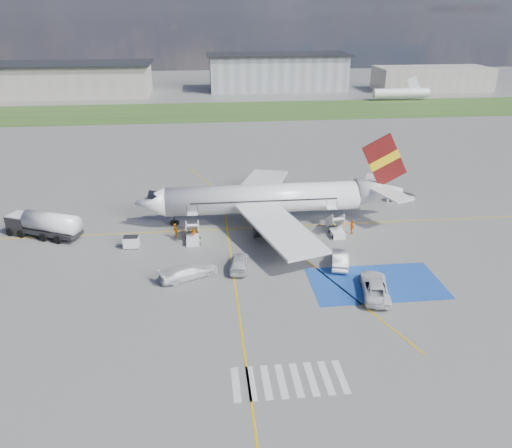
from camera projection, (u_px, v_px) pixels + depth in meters
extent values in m
plane|color=#60605E|center=(278.00, 270.00, 55.93)|extent=(400.00, 400.00, 0.00)
cube|color=#2D4C1E|center=(228.00, 111.00, 142.62)|extent=(400.00, 30.00, 0.01)
cube|color=gold|center=(264.00, 227.00, 66.88)|extent=(120.00, 0.20, 0.01)
cube|color=gold|center=(241.00, 324.00, 46.31)|extent=(0.20, 60.00, 0.01)
cube|color=gold|center=(264.00, 227.00, 66.88)|extent=(20.71, 56.45, 0.01)
cube|color=#1A449E|center=(376.00, 283.00, 53.28)|extent=(14.00, 8.00, 0.01)
cube|color=silver|center=(236.00, 384.00, 38.91)|extent=(0.60, 4.00, 0.01)
cube|color=silver|center=(251.00, 383.00, 39.03)|extent=(0.60, 4.00, 0.01)
cube|color=silver|center=(266.00, 382.00, 39.15)|extent=(0.60, 4.00, 0.01)
cube|color=silver|center=(282.00, 381.00, 39.27)|extent=(0.60, 4.00, 0.01)
cube|color=silver|center=(297.00, 380.00, 39.39)|extent=(0.60, 4.00, 0.01)
cube|color=silver|center=(311.00, 379.00, 39.51)|extent=(0.60, 4.00, 0.01)
cube|color=silver|center=(326.00, 378.00, 39.63)|extent=(0.60, 4.00, 0.01)
cube|color=silver|center=(341.00, 377.00, 39.75)|extent=(0.60, 4.00, 0.01)
cube|color=gray|center=(58.00, 80.00, 167.08)|extent=(60.00, 22.00, 10.00)
cube|color=gray|center=(277.00, 72.00, 178.73)|extent=(48.00, 18.00, 12.00)
cube|color=gray|center=(432.00, 79.00, 178.63)|extent=(40.00, 16.00, 8.00)
cylinder|color=silver|center=(263.00, 198.00, 67.36)|extent=(26.00, 3.90, 3.90)
cone|color=silver|center=(150.00, 203.00, 65.86)|extent=(4.00, 3.90, 3.90)
cube|color=black|center=(154.00, 195.00, 65.51)|extent=(1.67, 1.90, 0.82)
cone|color=silver|center=(379.00, 191.00, 68.82)|extent=(6.50, 3.90, 3.90)
cube|color=silver|center=(280.00, 227.00, 59.94)|extent=(9.86, 15.95, 1.40)
cube|color=silver|center=(263.00, 182.00, 75.45)|extent=(9.86, 15.95, 1.40)
cylinder|color=#38383A|center=(268.00, 229.00, 63.04)|extent=(3.40, 2.10, 2.10)
cylinder|color=#38383A|center=(258.00, 198.00, 73.26)|extent=(3.40, 2.10, 2.10)
cube|color=#59100F|center=(385.00, 160.00, 67.10)|extent=(6.62, 0.30, 7.45)
cube|color=yellow|center=(385.00, 160.00, 67.10)|extent=(4.36, 0.40, 3.08)
cube|color=silver|center=(392.00, 194.00, 65.68)|extent=(4.73, 5.95, 0.49)
cube|color=silver|center=(376.00, 179.00, 71.52)|extent=(4.73, 5.95, 0.49)
cube|color=black|center=(265.00, 201.00, 65.43)|extent=(19.50, 0.04, 0.18)
cube|color=black|center=(261.00, 191.00, 69.01)|extent=(19.50, 0.04, 0.18)
cube|color=silver|center=(193.00, 227.00, 63.40)|extent=(1.40, 3.73, 2.32)
cube|color=silver|center=(192.00, 214.00, 64.71)|extent=(1.40, 1.00, 0.12)
cylinder|color=black|center=(187.00, 210.00, 64.43)|extent=(0.06, 0.06, 1.10)
cylinder|color=black|center=(198.00, 210.00, 64.57)|extent=(0.06, 0.06, 1.10)
cube|color=silver|center=(193.00, 240.00, 62.37)|extent=(1.60, 2.40, 0.70)
cube|color=silver|center=(335.00, 221.00, 65.24)|extent=(1.40, 3.73, 2.32)
cube|color=silver|center=(332.00, 208.00, 66.56)|extent=(1.40, 1.00, 0.12)
cylinder|color=black|center=(327.00, 204.00, 66.27)|extent=(0.06, 0.06, 1.10)
cylinder|color=black|center=(337.00, 204.00, 66.41)|extent=(0.06, 0.06, 1.10)
cube|color=silver|center=(337.00, 233.00, 64.22)|extent=(1.60, 2.40, 0.70)
cube|color=black|center=(20.00, 224.00, 64.79)|extent=(3.32, 3.32, 2.50)
cylinder|color=silver|center=(52.00, 222.00, 62.93)|extent=(7.76, 5.37, 2.50)
cube|color=black|center=(53.00, 231.00, 63.42)|extent=(7.76, 5.37, 0.54)
cube|color=silver|center=(131.00, 242.00, 60.85)|extent=(1.91, 1.21, 1.30)
cube|color=black|center=(131.00, 237.00, 60.57)|extent=(1.82, 1.11, 0.11)
cube|color=silver|center=(399.00, 198.00, 76.42)|extent=(4.30, 1.58, 0.71)
cube|color=black|center=(406.00, 193.00, 76.32)|extent=(2.81, 1.17, 0.79)
imported|color=#B6B9BE|center=(239.00, 263.00, 55.83)|extent=(2.70, 5.16, 1.67)
imported|color=silver|center=(340.00, 259.00, 56.65)|extent=(3.04, 5.44, 1.70)
imported|color=silver|center=(375.00, 284.00, 51.00)|extent=(3.68, 5.95, 2.07)
imported|color=silver|center=(189.00, 270.00, 54.02)|extent=(5.36, 3.84, 1.95)
imported|color=orange|center=(194.00, 234.00, 63.01)|extent=(0.65, 0.49, 1.61)
imported|color=orange|center=(175.00, 231.00, 63.46)|extent=(0.87, 1.04, 1.93)
imported|color=orange|center=(352.00, 227.00, 64.66)|extent=(0.60, 1.15, 1.87)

